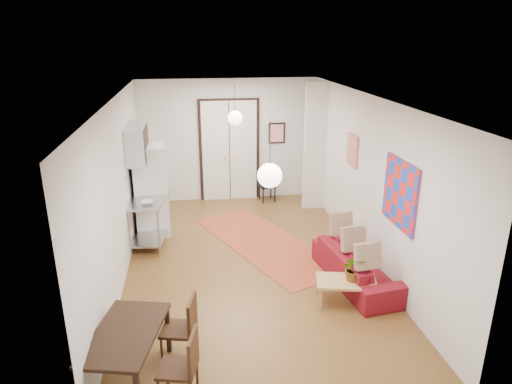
{
  "coord_description": "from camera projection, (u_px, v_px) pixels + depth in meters",
  "views": [
    {
      "loc": [
        -0.93,
        -7.14,
        3.86
      ],
      "look_at": [
        0.17,
        0.27,
        1.25
      ],
      "focal_mm": 32.0,
      "sensor_mm": 36.0,
      "label": 1
    }
  ],
  "objects": [
    {
      "name": "poster_back",
      "position": [
        277.0,
        133.0,
        10.95
      ],
      "size": [
        0.4,
        0.03,
        0.5
      ],
      "primitive_type": "cube",
      "color": "red",
      "rests_on": "wall_back"
    },
    {
      "name": "soap_bottle",
      "position": [
        149.0,
        189.0,
        8.79
      ],
      "size": [
        0.11,
        0.11,
        0.19
      ],
      "primitive_type": "imported",
      "rotation": [
        0.0,
        0.0,
        -0.26
      ],
      "color": "teal",
      "rests_on": "kitchen_counter"
    },
    {
      "name": "print_left",
      "position": [
        131.0,
        136.0,
        9.01
      ],
      "size": [
        0.03,
        0.44,
        0.54
      ],
      "primitive_type": "cube",
      "color": "olive",
      "rests_on": "wall_left"
    },
    {
      "name": "wall_back",
      "position": [
        229.0,
        141.0,
        10.87
      ],
      "size": [
        4.2,
        0.02,
        2.9
      ],
      "primitive_type": "cube",
      "color": "silver",
      "rests_on": "floor"
    },
    {
      "name": "kilim_rug",
      "position": [
        265.0,
        243.0,
        8.87
      ],
      "size": [
        2.63,
        3.74,
        0.01
      ],
      "primitive_type": "cube",
      "rotation": [
        0.0,
        0.0,
        0.42
      ],
      "color": "#BD4C2F",
      "rests_on": "floor"
    },
    {
      "name": "painting_abstract",
      "position": [
        353.0,
        150.0,
        8.52
      ],
      "size": [
        0.05,
        0.5,
        0.6
      ],
      "primitive_type": "cube",
      "color": "beige",
      "rests_on": "wall_right"
    },
    {
      "name": "wall_right",
      "position": [
        368.0,
        181.0,
        7.89
      ],
      "size": [
        0.02,
        7.0,
        2.9
      ],
      "primitive_type": "cube",
      "color": "silver",
      "rests_on": "floor"
    },
    {
      "name": "coffee_table",
      "position": [
        346.0,
        284.0,
        6.79
      ],
      "size": [
        0.97,
        0.67,
        0.39
      ],
      "rotation": [
        0.0,
        0.0,
        -0.22
      ],
      "color": "tan",
      "rests_on": "floor"
    },
    {
      "name": "kitchen_counter",
      "position": [
        150.0,
        214.0,
        8.69
      ],
      "size": [
        0.77,
        1.28,
        0.93
      ],
      "rotation": [
        0.0,
        0.0,
        -0.14
      ],
      "color": "#A4A6A8",
      "rests_on": "floor"
    },
    {
      "name": "pendant_front",
      "position": [
        270.0,
        175.0,
        5.46
      ],
      "size": [
        0.3,
        0.3,
        0.8
      ],
      "color": "white",
      "rests_on": "ceiling"
    },
    {
      "name": "sofa",
      "position": [
        357.0,
        266.0,
        7.4
      ],
      "size": [
        1.02,
        2.02,
        0.57
      ],
      "primitive_type": "imported",
      "rotation": [
        0.0,
        0.0,
        1.71
      ],
      "color": "maroon",
      "rests_on": "floor"
    },
    {
      "name": "wall_front",
      "position": [
        297.0,
        302.0,
        4.33
      ],
      "size": [
        4.2,
        0.02,
        2.9
      ],
      "primitive_type": "cube",
      "color": "silver",
      "rests_on": "floor"
    },
    {
      "name": "wall_cabinet",
      "position": [
        137.0,
        144.0,
        8.58
      ],
      "size": [
        0.35,
        1.0,
        0.7
      ],
      "primitive_type": "cube",
      "color": "silver",
      "rests_on": "wall_left"
    },
    {
      "name": "dining_chair_far",
      "position": [
        177.0,
        357.0,
        5.02
      ],
      "size": [
        0.49,
        0.62,
        0.85
      ],
      "rotation": [
        0.0,
        0.0,
        -1.8
      ],
      "color": "#321C10",
      "rests_on": "floor"
    },
    {
      "name": "ceiling",
      "position": [
        248.0,
        99.0,
        7.12
      ],
      "size": [
        4.2,
        7.0,
        0.02
      ],
      "primitive_type": "cube",
      "color": "white",
      "rests_on": "wall_back"
    },
    {
      "name": "dining_chair_near",
      "position": [
        178.0,
        320.0,
        5.67
      ],
      "size": [
        0.49,
        0.62,
        0.85
      ],
      "rotation": [
        0.0,
        0.0,
        -1.8
      ],
      "color": "#321C10",
      "rests_on": "floor"
    },
    {
      "name": "double_doors",
      "position": [
        229.0,
        151.0,
        10.91
      ],
      "size": [
        1.44,
        0.06,
        2.5
      ],
      "primitive_type": "cube",
      "color": "white",
      "rests_on": "wall_back"
    },
    {
      "name": "potted_plant",
      "position": [
        354.0,
        269.0,
        6.72
      ],
      "size": [
        0.4,
        0.37,
        0.38
      ],
      "primitive_type": "imported",
      "rotation": [
        0.0,
        0.0,
        -0.22
      ],
      "color": "#39662D",
      "rests_on": "coffee_table"
    },
    {
      "name": "stub_partition",
      "position": [
        315.0,
        147.0,
        10.23
      ],
      "size": [
        0.5,
        0.1,
        2.9
      ],
      "primitive_type": "cube",
      "color": "silver",
      "rests_on": "floor"
    },
    {
      "name": "wall_left",
      "position": [
        119.0,
        193.0,
        7.3
      ],
      "size": [
        0.02,
        7.0,
        2.9
      ],
      "primitive_type": "cube",
      "color": "silver",
      "rests_on": "floor"
    },
    {
      "name": "fridge",
      "position": [
        150.0,
        191.0,
        9.03
      ],
      "size": [
        0.72,
        0.72,
        1.82
      ],
      "primitive_type": "cube",
      "rotation": [
        0.0,
        0.0,
        0.14
      ],
      "color": "white",
      "rests_on": "floor"
    },
    {
      "name": "floor",
      "position": [
        249.0,
        264.0,
        8.07
      ],
      "size": [
        7.0,
        7.0,
        0.0
      ],
      "primitive_type": "plane",
      "color": "brown",
      "rests_on": "ground"
    },
    {
      "name": "painting_popart",
      "position": [
        400.0,
        194.0,
        6.65
      ],
      "size": [
        0.05,
        1.0,
        1.0
      ],
      "primitive_type": "cube",
      "color": "red",
      "rests_on": "wall_right"
    },
    {
      "name": "pendant_back",
      "position": [
        235.0,
        118.0,
        9.2
      ],
      "size": [
        0.3,
        0.3,
        0.8
      ],
      "color": "white",
      "rests_on": "ceiling"
    },
    {
      "name": "bowl",
      "position": [
        147.0,
        202.0,
        8.3
      ],
      "size": [
        0.27,
        0.27,
        0.05
      ],
      "primitive_type": "imported",
      "rotation": [
        0.0,
        0.0,
        -0.26
      ],
      "color": "silver",
      "rests_on": "kitchen_counter"
    },
    {
      "name": "black_side_chair",
      "position": [
        267.0,
        182.0,
        11.05
      ],
      "size": [
        0.41,
        0.41,
        0.79
      ],
      "rotation": [
        0.0,
        0.0,
        3.3
      ],
      "color": "black",
      "rests_on": "floor"
    },
    {
      "name": "dining_table",
      "position": [
        126.0,
        338.0,
        5.15
      ],
      "size": [
        0.98,
        1.37,
        0.69
      ],
      "rotation": [
        0.0,
        0.0,
        -0.23
      ],
      "color": "black",
      "rests_on": "floor"
    }
  ]
}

